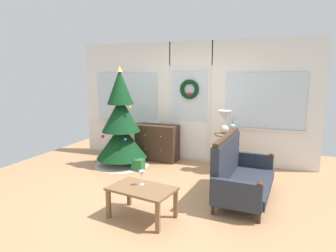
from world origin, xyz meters
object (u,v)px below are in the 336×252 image
at_px(dresser_cabinet, 157,142).
at_px(side_table, 227,145).
at_px(christmas_tree, 121,128).
at_px(gift_box, 138,165).
at_px(flower_vase, 232,129).
at_px(coffee_table, 142,192).
at_px(wine_glass, 142,174).
at_px(settee_sofa, 238,173).
at_px(table_lamp, 225,119).

relative_size(dresser_cabinet, side_table, 1.25).
distance_m(christmas_tree, gift_box, 0.83).
xyz_separation_m(flower_vase, coffee_table, (-0.82, -2.23, -0.51)).
distance_m(christmas_tree, side_table, 2.14).
distance_m(coffee_table, wine_glass, 0.23).
relative_size(flower_vase, gift_box, 1.61).
distance_m(dresser_cabinet, side_table, 1.57).
distance_m(side_table, coffee_table, 2.41).
distance_m(dresser_cabinet, wine_glass, 2.58).
relative_size(side_table, gift_box, 3.40).
bearing_deg(side_table, christmas_tree, -170.47).
bearing_deg(flower_vase, settee_sofa, -76.40).
height_order(flower_vase, gift_box, flower_vase).
relative_size(side_table, table_lamp, 1.68).
distance_m(christmas_tree, flower_vase, 2.21).
relative_size(coffee_table, wine_glass, 4.70).
height_order(side_table, gift_box, side_table).
bearing_deg(christmas_tree, coffee_table, -54.76).
height_order(christmas_tree, wine_glass, christmas_tree).
relative_size(christmas_tree, settee_sofa, 1.26).
height_order(dresser_cabinet, flower_vase, flower_vase).
height_order(christmas_tree, coffee_table, christmas_tree).
bearing_deg(christmas_tree, flower_vase, 7.57).
xyz_separation_m(side_table, table_lamp, (-0.06, 0.04, 0.50)).
xyz_separation_m(side_table, flower_vase, (0.10, -0.06, 0.33)).
distance_m(settee_sofa, side_table, 1.24).
distance_m(table_lamp, wine_glass, 2.39).
relative_size(table_lamp, coffee_table, 0.48).
distance_m(settee_sofa, gift_box, 2.12).
relative_size(table_lamp, wine_glass, 2.26).
distance_m(christmas_tree, coffee_table, 2.41).
relative_size(flower_vase, wine_glass, 1.79).
distance_m(side_table, gift_box, 1.77).
relative_size(christmas_tree, wine_glass, 10.40).
height_order(table_lamp, wine_glass, table_lamp).
relative_size(dresser_cabinet, table_lamp, 2.09).
relative_size(settee_sofa, flower_vase, 4.59).
height_order(dresser_cabinet, table_lamp, table_lamp).
xyz_separation_m(settee_sofa, coffee_table, (-1.09, -1.11, -0.03)).
xyz_separation_m(table_lamp, coffee_table, (-0.66, -2.33, -0.67)).
bearing_deg(coffee_table, table_lamp, 74.11).
bearing_deg(dresser_cabinet, gift_box, -96.06).
bearing_deg(dresser_cabinet, coffee_table, -72.12).
bearing_deg(christmas_tree, side_table, 9.53).
bearing_deg(table_lamp, settee_sofa, -70.53).
height_order(settee_sofa, wine_glass, settee_sofa).
height_order(dresser_cabinet, side_table, dresser_cabinet).
relative_size(christmas_tree, coffee_table, 2.21).
xyz_separation_m(side_table, wine_glass, (-0.77, -2.19, 0.03)).
bearing_deg(side_table, wine_glass, -109.29).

